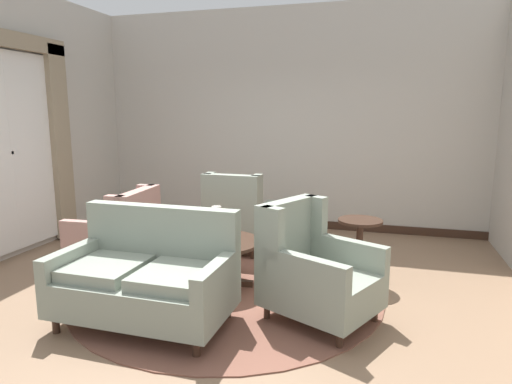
# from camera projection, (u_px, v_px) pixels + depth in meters

# --- Properties ---
(ground) EXTENTS (8.50, 8.50, 0.00)m
(ground) POSITION_uv_depth(u_px,v_px,m) (218.00, 301.00, 4.30)
(ground) COLOR #896B51
(wall_back) EXTENTS (6.17, 0.08, 3.35)m
(wall_back) POSITION_uv_depth(u_px,v_px,m) (286.00, 120.00, 6.88)
(wall_back) COLOR #BCB7AD
(wall_back) RESTS_ON ground
(wall_left) EXTENTS (0.08, 4.25, 3.35)m
(wall_left) POSITION_uv_depth(u_px,v_px,m) (20.00, 122.00, 5.68)
(wall_left) COLOR #BCB7AD
(wall_left) RESTS_ON ground
(baseboard_back) EXTENTS (6.01, 0.03, 0.12)m
(baseboard_back) POSITION_uv_depth(u_px,v_px,m) (284.00, 222.00, 7.11)
(baseboard_back) COLOR #382319
(baseboard_back) RESTS_ON ground
(area_rug) EXTENTS (3.12, 3.12, 0.01)m
(area_rug) POSITION_uv_depth(u_px,v_px,m) (228.00, 289.00, 4.59)
(area_rug) COLOR brown
(area_rug) RESTS_ON ground
(window_with_curtains) EXTENTS (0.12, 1.97, 2.73)m
(window_with_curtains) POSITION_uv_depth(u_px,v_px,m) (12.00, 140.00, 5.44)
(window_with_curtains) COLOR silver
(coffee_table) EXTENTS (0.87, 0.87, 0.49)m
(coffee_table) POSITION_uv_depth(u_px,v_px,m) (219.00, 249.00, 4.62)
(coffee_table) COLOR #382319
(coffee_table) RESTS_ON ground
(porcelain_vase) EXTENTS (0.16, 0.16, 0.37)m
(porcelain_vase) POSITION_uv_depth(u_px,v_px,m) (217.00, 227.00, 4.53)
(porcelain_vase) COLOR beige
(porcelain_vase) RESTS_ON coffee_table
(settee) EXTENTS (1.48, 0.85, 0.98)m
(settee) POSITION_uv_depth(u_px,v_px,m) (146.00, 278.00, 3.80)
(settee) COLOR gray
(settee) RESTS_ON ground
(armchair_beside_settee) EXTENTS (1.13, 1.05, 1.03)m
(armchair_beside_settee) POSITION_uv_depth(u_px,v_px,m) (314.00, 271.00, 3.88)
(armchair_beside_settee) COLOR gray
(armchair_beside_settee) RESTS_ON ground
(armchair_foreground_right) EXTENTS (0.74, 0.87, 1.05)m
(armchair_foreground_right) POSITION_uv_depth(u_px,v_px,m) (238.00, 219.00, 5.76)
(armchair_foreground_right) COLOR gray
(armchair_foreground_right) RESTS_ON ground
(armchair_near_window) EXTENTS (0.85, 0.84, 0.95)m
(armchair_near_window) POSITION_uv_depth(u_px,v_px,m) (120.00, 235.00, 5.05)
(armchair_near_window) COLOR tan
(armchair_near_window) RESTS_ON ground
(side_table) EXTENTS (0.46, 0.46, 0.69)m
(side_table) POSITION_uv_depth(u_px,v_px,m) (359.00, 245.00, 4.70)
(side_table) COLOR #382319
(side_table) RESTS_ON ground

